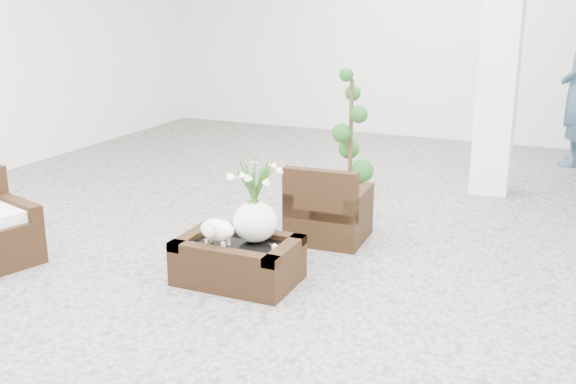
% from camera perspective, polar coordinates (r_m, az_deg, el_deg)
% --- Properties ---
extents(ground, '(11.00, 11.00, 0.00)m').
position_cam_1_polar(ground, '(5.80, 0.40, -5.64)').
color(ground, gray).
rests_on(ground, ground).
extents(column, '(0.40, 0.40, 3.50)m').
position_cam_1_polar(column, '(7.81, 17.29, 12.48)').
color(column, white).
rests_on(column, ground).
extents(coffee_table, '(0.90, 0.60, 0.31)m').
position_cam_1_polar(coffee_table, '(5.35, -4.13, -5.82)').
color(coffee_table, black).
rests_on(coffee_table, ground).
extents(sheep_figurine, '(0.28, 0.23, 0.21)m').
position_cam_1_polar(sheep_figurine, '(5.23, -5.87, -3.32)').
color(sheep_figurine, white).
rests_on(sheep_figurine, coffee_table).
extents(planter_narcissus, '(0.44, 0.44, 0.80)m').
position_cam_1_polar(planter_narcissus, '(5.21, -2.77, 0.07)').
color(planter_narcissus, white).
rests_on(planter_narcissus, coffee_table).
extents(tealight, '(0.04, 0.04, 0.03)m').
position_cam_1_polar(tealight, '(5.18, -1.12, -4.50)').
color(tealight, white).
rests_on(tealight, coffee_table).
extents(armchair, '(0.69, 0.67, 0.71)m').
position_cam_1_polar(armchair, '(6.20, 3.43, -0.77)').
color(armchair, black).
rests_on(armchair, ground).
extents(topiary, '(0.36, 0.36, 1.36)m').
position_cam_1_polar(topiary, '(7.58, 5.21, 4.87)').
color(topiary, '#1A4817').
rests_on(topiary, ground).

